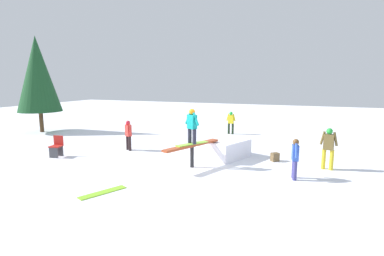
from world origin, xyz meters
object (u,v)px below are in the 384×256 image
backpack_on_snow (275,157)px  pine_tree_near (38,74)px  loose_snowboard_lime (103,192)px  bystander_blue (295,157)px  folding_chair (57,147)px  rail_feature (192,148)px  main_rider_on_rail (192,127)px  bystander_red (128,134)px  bystander_yellow (231,122)px  bystander_brown (328,146)px

backpack_on_snow → pine_tree_near: (-1.68, -14.29, 3.37)m
pine_tree_near → backpack_on_snow: bearing=83.3°
loose_snowboard_lime → backpack_on_snow: bearing=166.0°
bystander_blue → folding_chair: bystander_blue is taller
rail_feature → main_rider_on_rail: size_ratio=1.96×
bystander_red → pine_tree_near: size_ratio=0.24×
main_rider_on_rail → bystander_yellow: bearing=-148.6°
bystander_brown → bystander_red: bystander_brown is taller
backpack_on_snow → pine_tree_near: size_ratio=0.06×
folding_chair → pine_tree_near: pine_tree_near is taller
main_rider_on_rail → folding_chair: main_rider_on_rail is taller
rail_feature → folding_chair: 5.89m
main_rider_on_rail → bystander_blue: bearing=117.8°
bystander_yellow → folding_chair: (7.97, -5.44, -0.34)m
folding_chair → backpack_on_snow: size_ratio=2.59×
bystander_red → loose_snowboard_lime: bystander_red is taller
rail_feature → loose_snowboard_lime: 3.70m
bystander_brown → bystander_red: (0.09, -8.35, -0.07)m
bystander_red → folding_chair: (2.13, -2.14, -0.36)m
bystander_yellow → loose_snowboard_lime: size_ratio=0.96×
bystander_brown → backpack_on_snow: size_ratio=4.44×
loose_snowboard_lime → bystander_yellow: bearing=-161.3°
backpack_on_snow → pine_tree_near: bearing=130.5°
bystander_brown → rail_feature: bearing=28.1°
bystander_blue → rail_feature: bearing=79.0°
bystander_red → bystander_blue: bystander_red is taller
loose_snowboard_lime → folding_chair: folding_chair is taller
rail_feature → pine_tree_near: bearing=-86.2°
bystander_brown → bystander_blue: bearing=65.9°
bystander_yellow → loose_snowboard_lime: 10.70m
bystander_red → backpack_on_snow: bystander_red is taller
bystander_yellow → folding_chair: 9.65m
main_rider_on_rail → bystander_red: main_rider_on_rail is taller
rail_feature → bystander_brown: (-1.53, 4.64, 0.11)m
loose_snowboard_lime → backpack_on_snow: size_ratio=4.11×
main_rider_on_rail → bystander_yellow: (-7.29, -0.40, -0.76)m
pine_tree_near → loose_snowboard_lime: bearing=55.3°
bystander_blue → pine_tree_near: (-3.68, -15.12, 2.79)m
bystander_red → folding_chair: bystander_red is taller
bystander_yellow → loose_snowboard_lime: bystander_yellow is taller
rail_feature → backpack_on_snow: bearing=147.0°
loose_snowboard_lime → pine_tree_near: (-6.99, -10.10, 3.53)m
folding_chair → pine_tree_near: size_ratio=0.15×
folding_chair → pine_tree_near: 7.80m
main_rider_on_rail → pine_tree_near: (-3.65, -11.52, 2.03)m
rail_feature → backpack_on_snow: rail_feature is taller
bystander_blue → folding_chair: (0.65, -9.44, -0.33)m
rail_feature → main_rider_on_rail: bearing=0.0°
pine_tree_near → bystander_brown: bearing=82.5°
bystander_yellow → bystander_red: bearing=62.1°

